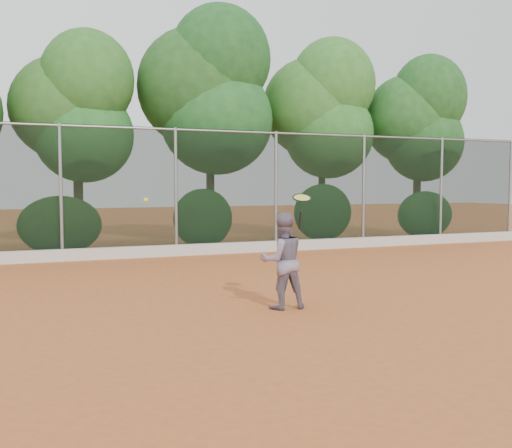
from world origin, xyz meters
name	(u,v)px	position (x,y,z in m)	size (l,w,h in m)	color
ground	(279,304)	(0.00, 0.00, 0.00)	(80.00, 80.00, 0.00)	#B55C2A
concrete_curb	(178,250)	(0.00, 6.82, 0.15)	(24.00, 0.20, 0.30)	beige
tennis_player	(282,261)	(-0.07, -0.30, 0.76)	(0.73, 0.57, 1.51)	slate
chainlink_fence	(176,188)	(0.00, 7.00, 1.86)	(24.09, 0.09, 3.50)	black
foliage_backdrop	(142,103)	(-0.55, 8.98, 4.40)	(23.70, 3.63, 7.55)	#3A2516
tennis_racket	(302,200)	(0.22, -0.38, 1.70)	(0.37, 0.36, 0.57)	black
tennis_ball_in_flight	(146,200)	(-2.22, -0.44, 1.74)	(0.06, 0.06, 0.06)	#D2E233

